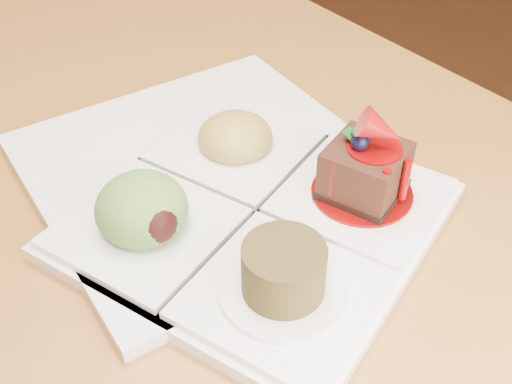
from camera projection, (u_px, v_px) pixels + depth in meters
sampler_plate at (251, 207)px, 0.49m from camera, size 0.32×0.32×0.10m
second_plate at (207, 169)px, 0.55m from camera, size 0.30×0.30×0.01m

